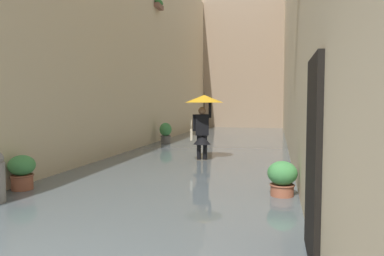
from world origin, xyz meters
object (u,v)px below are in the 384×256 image
object	(u,v)px
potted_plant_near_left	(282,179)
potted_plant_far_right	(166,133)
potted_plant_near_right	(22,173)
person_wading	(203,112)

from	to	relation	value
potted_plant_near_left	potted_plant_far_right	world-z (taller)	potted_plant_far_right
potted_plant_near_right	potted_plant_far_right	size ratio (longest dim) A/B	0.81
potted_plant_near_right	potted_plant_near_left	xyz separation A→B (m)	(-4.79, -0.61, -0.02)
person_wading	potted_plant_near_right	bearing A→B (deg)	59.32
person_wading	potted_plant_near_right	size ratio (longest dim) A/B	2.72
potted_plant_near_right	potted_plant_far_right	bearing A→B (deg)	-91.66
person_wading	potted_plant_far_right	world-z (taller)	person_wading
potted_plant_far_right	potted_plant_near_left	bearing A→B (deg)	120.11
person_wading	potted_plant_near_left	xyz separation A→B (m)	(-2.18, 3.79, -1.07)
potted_plant_near_right	potted_plant_far_right	xyz separation A→B (m)	(-0.25, -8.45, 0.09)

